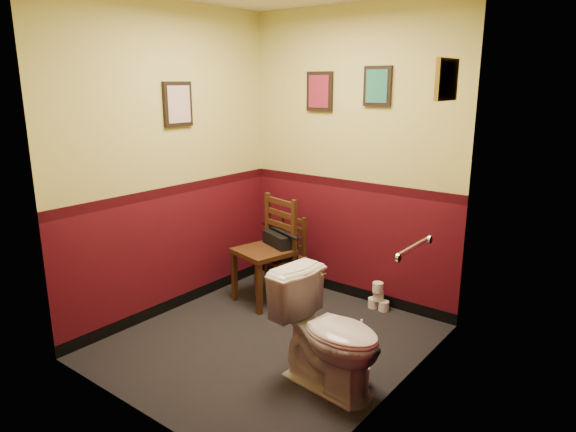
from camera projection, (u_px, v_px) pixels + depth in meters
name	position (u px, v px, depth m)	size (l,w,h in m)	color
floor	(269.00, 342.00, 4.15)	(2.20, 2.40, 0.00)	black
wall_back	(351.00, 159.00, 4.72)	(2.20, 2.70, 0.00)	#490C15
wall_front	(130.00, 207.00, 2.89)	(2.20, 2.70, 0.00)	#490C15
wall_left	(171.00, 163.00, 4.46)	(2.40, 2.70, 0.00)	#490C15
wall_right	(404.00, 197.00, 3.15)	(2.40, 2.70, 0.00)	#490C15
grab_bar	(413.00, 248.00, 3.46)	(0.05, 0.56, 0.06)	silver
framed_print_back_a	(320.00, 91.00, 4.76)	(0.28, 0.04, 0.36)	black
framed_print_back_b	(377.00, 86.00, 4.39)	(0.26, 0.04, 0.34)	black
framed_print_left	(178.00, 104.00, 4.40)	(0.04, 0.30, 0.38)	black
framed_print_right	(447.00, 80.00, 3.45)	(0.04, 0.34, 0.28)	olive
toilet	(329.00, 334.00, 3.45)	(0.45, 0.80, 0.78)	white
toilet_brush	(360.00, 374.00, 3.54)	(0.14, 0.14, 0.49)	silver
chair_left	(267.00, 250.00, 4.82)	(0.56, 0.56, 1.00)	#4E2E17
chair_right	(283.00, 257.00, 4.95)	(0.43, 0.43, 0.80)	#4E2E17
handbag	(280.00, 244.00, 4.90)	(0.41, 0.30, 0.27)	black
tp_stack	(378.00, 298.00, 4.71)	(0.21, 0.12, 0.27)	silver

